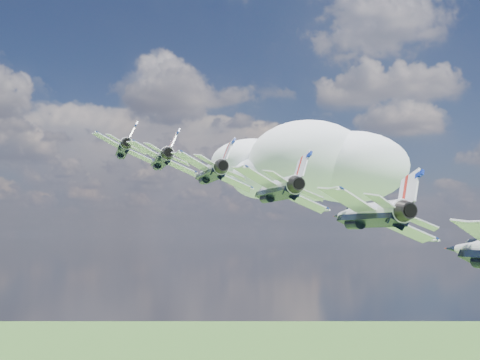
# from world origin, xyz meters

# --- Properties ---
(cloud_far) EXTENTS (68.17, 53.57, 26.78)m
(cloud_far) POSITION_xyz_m (2.88, 175.09, 168.81)
(cloud_far) COLOR white
(jet_0) EXTENTS (15.00, 17.23, 8.07)m
(jet_0) POSITION_xyz_m (-24.01, 33.18, 156.88)
(jet_0) COLOR white
(jet_1) EXTENTS (15.00, 17.23, 8.07)m
(jet_1) POSITION_xyz_m (-15.85, 23.73, 154.03)
(jet_1) COLOR white
(jet_2) EXTENTS (15.00, 17.23, 8.07)m
(jet_2) POSITION_xyz_m (-7.69, 14.27, 151.17)
(jet_2) COLOR white
(jet_3) EXTENTS (15.00, 17.23, 8.07)m
(jet_3) POSITION_xyz_m (0.47, 4.82, 148.31)
(jet_3) COLOR white
(jet_4) EXTENTS (15.00, 17.23, 8.07)m
(jet_4) POSITION_xyz_m (8.64, -4.64, 145.46)
(jet_4) COLOR silver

